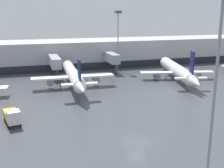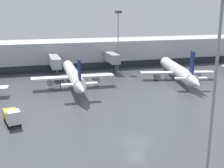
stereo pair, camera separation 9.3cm
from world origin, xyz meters
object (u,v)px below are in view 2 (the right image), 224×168
object	(u,v)px
parked_jet_2	(177,70)
parked_jet_1	(73,75)
service_truck_2	(12,116)
apron_light_mast_2	(219,35)
apron_light_mast_0	(118,24)

from	to	relation	value
parked_jet_2	parked_jet_1	bearing A→B (deg)	104.76
service_truck_2	apron_light_mast_2	world-z (taller)	apron_light_mast_2
service_truck_2	apron_light_mast_0	world-z (taller)	apron_light_mast_0
parked_jet_1	apron_light_mast_2	distance (m)	47.82
parked_jet_1	apron_light_mast_2	xyz separation A→B (m)	(6.42, -45.60, 12.89)
parked_jet_1	service_truck_2	distance (m)	24.81
apron_light_mast_2	parked_jet_2	bearing A→B (deg)	63.59
parked_jet_2	apron_light_mast_0	bearing A→B (deg)	49.50
parked_jet_1	service_truck_2	world-z (taller)	parked_jet_1
parked_jet_1	service_truck_2	bearing A→B (deg)	148.64
service_truck_2	apron_light_mast_0	distance (m)	50.75
parked_jet_2	apron_light_mast_2	size ratio (longest dim) A/B	1.65
parked_jet_2	apron_light_mast_2	world-z (taller)	apron_light_mast_2
parked_jet_2	service_truck_2	xyz separation A→B (m)	(-43.15, -21.24, -1.05)
apron_light_mast_0	apron_light_mast_2	world-z (taller)	apron_light_mast_2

